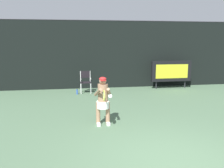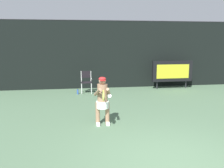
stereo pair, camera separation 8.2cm
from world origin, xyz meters
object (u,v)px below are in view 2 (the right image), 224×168
at_px(tennis_racket, 103,95).
at_px(tennis_player, 103,99).
at_px(scoreboard, 172,71).
at_px(water_bottle, 78,92).
at_px(umpire_chair, 86,81).

bearing_deg(tennis_racket, tennis_player, 71.07).
bearing_deg(tennis_player, tennis_racket, -93.97).
relative_size(scoreboard, tennis_player, 1.47).
distance_m(water_bottle, tennis_racket, 5.13).
bearing_deg(umpire_chair, tennis_player, -86.40).
bearing_deg(tennis_player, water_bottle, 99.37).
bearing_deg(scoreboard, water_bottle, -172.28).
bearing_deg(umpire_chair, water_bottle, -146.72).
relative_size(umpire_chair, tennis_player, 0.72).
bearing_deg(water_bottle, umpire_chair, 33.28).
height_order(water_bottle, tennis_player, tennis_player).
relative_size(tennis_player, tennis_racket, 2.48).
bearing_deg(tennis_racket, scoreboard, 37.41).
height_order(scoreboard, tennis_player, scoreboard).
bearing_deg(umpire_chair, tennis_racket, -87.20).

